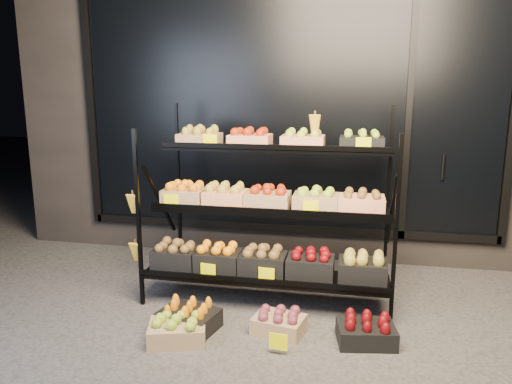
% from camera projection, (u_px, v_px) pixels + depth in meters
% --- Properties ---
extents(ground, '(24.00, 24.00, 0.00)m').
position_uv_depth(ground, '(256.00, 325.00, 3.90)').
color(ground, '#514F4C').
rests_on(ground, ground).
extents(building, '(6.00, 2.08, 3.50)m').
position_uv_depth(building, '(298.00, 92.00, 6.00)').
color(building, '#2D2826').
rests_on(building, ground).
extents(display_rack, '(2.18, 1.02, 1.70)m').
position_uv_depth(display_rack, '(268.00, 209.00, 4.31)').
color(display_rack, black).
rests_on(display_rack, ground).
extents(tag_floor_b, '(0.13, 0.01, 0.12)m').
position_uv_depth(tag_floor_b, '(278.00, 347.00, 3.46)').
color(tag_floor_b, '#FFF900').
rests_on(tag_floor_b, ground).
extents(floor_crate_left, '(0.47, 0.40, 0.20)m').
position_uv_depth(floor_crate_left, '(177.00, 329.00, 3.63)').
color(floor_crate_left, tan).
rests_on(floor_crate_left, ground).
extents(floor_crate_midleft, '(0.49, 0.41, 0.21)m').
position_uv_depth(floor_crate_midleft, '(189.00, 317.00, 3.82)').
color(floor_crate_midleft, black).
rests_on(floor_crate_midleft, ground).
extents(floor_crate_midright, '(0.42, 0.34, 0.19)m').
position_uv_depth(floor_crate_midright, '(279.00, 321.00, 3.76)').
color(floor_crate_midright, tan).
rests_on(floor_crate_midright, ground).
extents(floor_crate_right, '(0.45, 0.36, 0.20)m').
position_uv_depth(floor_crate_right, '(366.00, 331.00, 3.61)').
color(floor_crate_right, black).
rests_on(floor_crate_right, ground).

